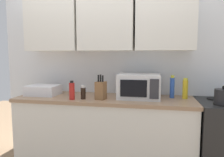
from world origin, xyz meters
TOP-DOWN VIEW (x-y plane):
  - wall_back_with_cabinets at (0.00, -0.07)m, footprint 2.96×0.38m
  - counter_run at (0.00, -0.30)m, footprint 2.09×0.63m
  - kettle at (1.26, -0.46)m, footprint 0.17×0.17m
  - microwave at (0.41, -0.27)m, footprint 0.48×0.37m
  - dish_rack at (-0.79, -0.30)m, footprint 0.38×0.30m
  - knife_block at (-0.01, -0.43)m, footprint 0.12×0.14m
  - bottle_yellow_mustard at (0.93, -0.20)m, footprint 0.06×0.06m
  - bottle_red_sauce at (-0.33, -0.50)m, footprint 0.06×0.06m
  - bottle_soy_dark at (-0.21, -0.45)m, footprint 0.06×0.06m
  - bottle_blue_cleaner at (0.78, -0.18)m, footprint 0.05×0.05m

SIDE VIEW (x-z plane):
  - counter_run at x=0.00m, z-range 0.00..0.90m
  - dish_rack at x=-0.79m, z-range 0.90..1.02m
  - bottle_soy_dark at x=-0.21m, z-range 0.90..1.06m
  - kettle at x=1.26m, z-range 0.89..1.08m
  - bottle_red_sauce at x=-0.33m, z-range 0.89..1.11m
  - knife_block at x=-0.01m, z-range 0.86..1.15m
  - bottle_yellow_mustard at x=0.93m, z-range 0.90..1.13m
  - bottle_blue_cleaner at x=0.78m, z-range 0.89..1.16m
  - microwave at x=0.41m, z-range 0.90..1.18m
  - wall_back_with_cabinets at x=0.00m, z-range 0.27..2.87m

